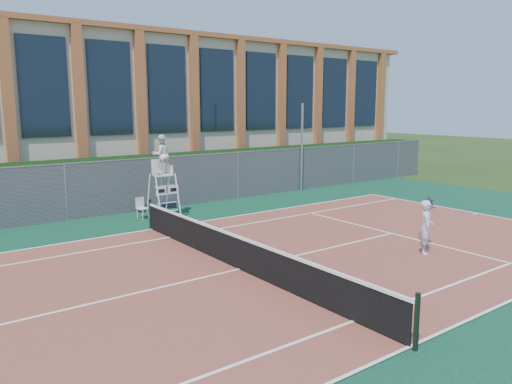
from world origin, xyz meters
TOP-DOWN VIEW (x-y plane):
  - ground at (0.00, 0.00)m, footprint 120.00×120.00m
  - apron at (0.00, 1.00)m, footprint 36.00×20.00m
  - tennis_court at (0.00, 0.00)m, footprint 23.77×10.97m
  - tennis_net at (0.00, 0.00)m, footprint 0.10×11.30m
  - fence at (0.00, 8.80)m, footprint 40.00×0.06m
  - hedge at (0.00, 10.00)m, footprint 40.00×1.40m
  - building at (0.00, 17.95)m, footprint 45.00×10.60m
  - steel_pole at (9.95, 8.70)m, footprint 0.12×0.12m
  - umpire_chair at (1.20, 7.04)m, footprint 0.93×1.42m
  - plastic_chair at (0.47, 7.43)m, footprint 0.48×0.48m
  - sports_bag_near at (1.16, 8.60)m, footprint 0.69×0.45m
  - sports_bag_far at (2.24, 8.60)m, footprint 0.62×0.37m
  - tennis_player at (5.31, -2.08)m, footprint 0.97×0.76m

SIDE VIEW (x-z plane):
  - ground at x=0.00m, z-range 0.00..0.00m
  - apron at x=0.00m, z-range 0.00..0.01m
  - tennis_court at x=0.00m, z-range 0.01..0.03m
  - sports_bag_far at x=2.24m, z-range 0.01..0.24m
  - sports_bag_near at x=1.16m, z-range 0.01..0.28m
  - plastic_chair at x=0.47m, z-range 0.08..0.92m
  - tennis_net at x=0.00m, z-range -0.01..1.09m
  - tennis_player at x=5.31m, z-range 0.03..1.65m
  - fence at x=0.00m, z-range 0.00..2.20m
  - hedge at x=0.00m, z-range 0.00..2.20m
  - steel_pole at x=9.95m, z-range 0.00..4.52m
  - umpire_chair at x=1.20m, z-range 0.76..4.08m
  - building at x=0.00m, z-range 0.03..8.26m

